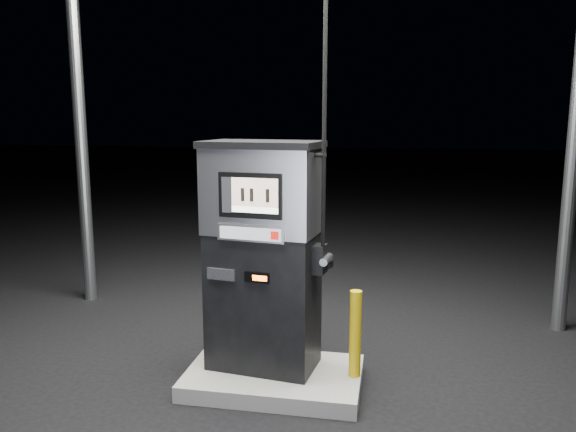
# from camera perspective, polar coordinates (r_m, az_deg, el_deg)

# --- Properties ---
(ground) EXTENTS (80.00, 80.00, 0.00)m
(ground) POSITION_cam_1_polar(r_m,az_deg,el_deg) (5.46, -1.42, -16.80)
(ground) COLOR black
(ground) RESTS_ON ground
(pump_island) EXTENTS (1.60, 1.00, 0.15)m
(pump_island) POSITION_cam_1_polar(r_m,az_deg,el_deg) (5.43, -1.42, -16.10)
(pump_island) COLOR slate
(pump_island) RESTS_ON ground
(fuel_dispenser) EXTENTS (1.20, 0.75, 4.37)m
(fuel_dispenser) POSITION_cam_1_polar(r_m,az_deg,el_deg) (5.14, -2.52, -3.86)
(fuel_dispenser) COLOR black
(fuel_dispenser) RESTS_ON pump_island
(bollard_left) EXTENTS (0.15, 0.15, 1.03)m
(bollard_left) POSITION_cam_1_polar(r_m,az_deg,el_deg) (5.44, -6.92, -9.35)
(bollard_left) COLOR gold
(bollard_left) RESTS_ON pump_island
(bollard_right) EXTENTS (0.13, 0.13, 0.80)m
(bollard_right) POSITION_cam_1_polar(r_m,az_deg,el_deg) (5.17, 6.85, -11.80)
(bollard_right) COLOR gold
(bollard_right) RESTS_ON pump_island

